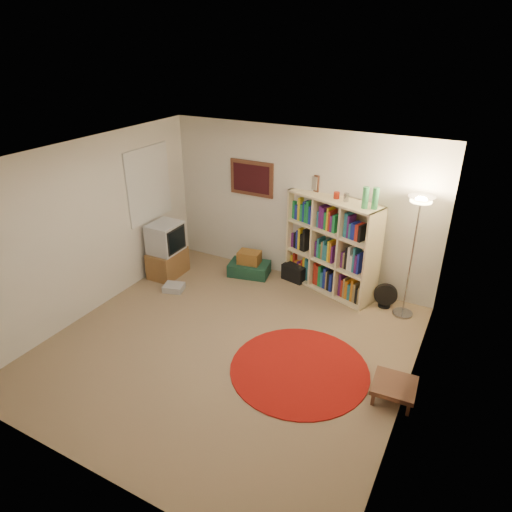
% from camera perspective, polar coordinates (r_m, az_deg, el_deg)
% --- Properties ---
extents(room, '(4.54, 4.54, 2.54)m').
position_cam_1_polar(room, '(5.57, -4.07, -0.38)').
color(room, '#876D4F').
rests_on(room, ground).
extents(bookshelf, '(1.59, 0.92, 1.84)m').
position_cam_1_polar(bookshelf, '(7.23, 9.30, 1.25)').
color(bookshelf, beige).
rests_on(bookshelf, ground).
extents(floor_lamp, '(0.44, 0.44, 1.82)m').
position_cam_1_polar(floor_lamp, '(6.47, 19.61, 4.43)').
color(floor_lamp, '#939296').
rests_on(floor_lamp, ground).
extents(floor_fan, '(0.35, 0.21, 0.39)m').
position_cam_1_polar(floor_fan, '(7.13, 15.88, -4.80)').
color(floor_fan, black).
rests_on(floor_fan, ground).
extents(tv_stand, '(0.47, 0.65, 0.94)m').
position_cam_1_polar(tv_stand, '(7.80, -11.09, 0.66)').
color(tv_stand, brown).
rests_on(tv_stand, ground).
extents(dvd_box, '(0.37, 0.34, 0.10)m').
position_cam_1_polar(dvd_box, '(7.48, -10.23, -3.90)').
color(dvd_box, '#B2B2B7').
rests_on(dvd_box, ground).
extents(suitcase, '(0.75, 0.57, 0.22)m').
position_cam_1_polar(suitcase, '(7.82, -0.85, -1.59)').
color(suitcase, '#133527').
rests_on(suitcase, ground).
extents(wicker_basket, '(0.40, 0.31, 0.21)m').
position_cam_1_polar(wicker_basket, '(7.72, -0.84, -0.17)').
color(wicker_basket, brown).
rests_on(wicker_basket, suitcase).
extents(duffel_bag, '(0.45, 0.40, 0.27)m').
position_cam_1_polar(duffel_bag, '(7.70, 5.03, -1.94)').
color(duffel_bag, black).
rests_on(duffel_bag, ground).
extents(paper_towel, '(0.14, 0.14, 0.26)m').
position_cam_1_polar(paper_towel, '(7.74, 4.99, -1.79)').
color(paper_towel, white).
rests_on(paper_towel, ground).
extents(red_rug, '(1.71, 1.71, 0.02)m').
position_cam_1_polar(red_rug, '(5.81, 5.44, -13.91)').
color(red_rug, maroon).
rests_on(red_rug, ground).
extents(side_table, '(0.50, 0.50, 0.22)m').
position_cam_1_polar(side_table, '(5.53, 16.91, -15.28)').
color(side_table, '#4D281B').
rests_on(side_table, ground).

